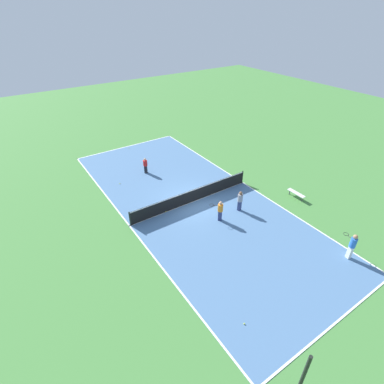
# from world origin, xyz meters

# --- Properties ---
(ground_plane) EXTENTS (80.00, 80.00, 0.00)m
(ground_plane) POSITION_xyz_m (0.00, 0.00, 0.00)
(ground_plane) COLOR #47843D
(court_surface) EXTENTS (10.21, 24.17, 0.02)m
(court_surface) POSITION_xyz_m (0.00, 0.00, 0.01)
(court_surface) COLOR #4C729E
(court_surface) RESTS_ON ground_plane
(tennis_net) EXTENTS (10.01, 0.10, 1.10)m
(tennis_net) POSITION_xyz_m (0.00, 0.00, 0.58)
(tennis_net) COLOR black
(tennis_net) RESTS_ON court_surface
(bench) EXTENTS (0.36, 1.47, 0.45)m
(bench) POSITION_xyz_m (-6.90, 3.93, 0.39)
(bench) COLOR silver
(bench) RESTS_ON ground_plane
(player_baseline_gray) EXTENTS (0.44, 0.44, 1.56)m
(player_baseline_gray) POSITION_xyz_m (-2.24, 2.74, 0.91)
(player_baseline_gray) COLOR navy
(player_baseline_gray) RESTS_ON court_surface
(player_near_blue) EXTENTS (0.54, 0.98, 1.73)m
(player_near_blue) POSITION_xyz_m (-4.40, 9.86, 1.02)
(player_near_blue) COLOR white
(player_near_blue) RESTS_ON court_surface
(player_center_orange) EXTENTS (0.89, 0.90, 1.51)m
(player_center_orange) POSITION_xyz_m (-0.37, 2.85, 0.88)
(player_center_orange) COLOR navy
(player_center_orange) RESTS_ON court_surface
(player_coach_red) EXTENTS (0.50, 0.50, 1.39)m
(player_coach_red) POSITION_xyz_m (0.84, -5.96, 0.80)
(player_coach_red) COLOR black
(player_coach_red) RESTS_ON court_surface
(tennis_ball_near_net) EXTENTS (0.07, 0.07, 0.07)m
(tennis_ball_near_net) POSITION_xyz_m (3.49, -5.44, 0.06)
(tennis_ball_near_net) COLOR #CCE033
(tennis_ball_near_net) RESTS_ON court_surface
(tennis_ball_left_sideline) EXTENTS (0.07, 0.07, 0.07)m
(tennis_ball_left_sideline) POSITION_xyz_m (2.28, 0.03, 0.06)
(tennis_ball_left_sideline) COLOR #CCE033
(tennis_ball_left_sideline) RESTS_ON court_surface
(tennis_ball_right_alley) EXTENTS (0.07, 0.07, 0.07)m
(tennis_ball_right_alley) POSITION_xyz_m (3.57, 9.69, 0.06)
(tennis_ball_right_alley) COLOR #CCE033
(tennis_ball_right_alley) RESTS_ON court_surface
(tennis_ball_midcourt) EXTENTS (0.07, 0.07, 0.07)m
(tennis_ball_midcourt) POSITION_xyz_m (0.03, -11.47, 0.06)
(tennis_ball_midcourt) COLOR #CCE033
(tennis_ball_midcourt) RESTS_ON court_surface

